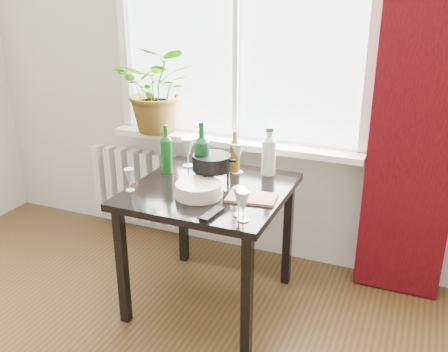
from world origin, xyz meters
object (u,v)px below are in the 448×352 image
at_px(wineglass_back_left, 188,152).
at_px(wineglass_front_right, 239,201).
at_px(wineglass_back_center, 237,158).
at_px(plate_stack, 199,190).
at_px(potted_plant, 159,89).
at_px(radiator, 142,186).
at_px(wineglass_far_right, 243,206).
at_px(wine_bottle_right, 202,152).
at_px(wine_bottle_left, 166,149).
at_px(wineglass_front_left, 129,180).
at_px(fondue_pot, 212,169).
at_px(cleaning_bottle, 269,151).
at_px(cutting_board, 252,198).
at_px(bottle_amber, 235,152).
at_px(tv_remote, 212,214).
at_px(table, 210,203).

bearing_deg(wineglass_back_left, wineglass_front_right, -44.62).
relative_size(wineglass_back_center, plate_stack, 0.72).
distance_m(potted_plant, wineglass_front_right, 1.29).
distance_m(radiator, wineglass_far_right, 1.57).
height_order(wine_bottle_right, plate_stack, wine_bottle_right).
bearing_deg(wineglass_far_right, wine_bottle_left, 145.96).
distance_m(potted_plant, wine_bottle_left, 0.59).
distance_m(radiator, wineglass_front_left, 1.05).
height_order(wine_bottle_right, fondue_pot, wine_bottle_right).
xyz_separation_m(cleaning_bottle, wineglass_back_left, (-0.50, -0.06, -0.05)).
xyz_separation_m(wineglass_front_right, fondue_pot, (-0.30, 0.34, 0.01)).
bearing_deg(radiator, cutting_board, -31.50).
bearing_deg(wineglass_front_left, wineglass_back_left, 76.58).
relative_size(wine_bottle_left, cutting_board, 1.15).
xyz_separation_m(wineglass_front_right, plate_stack, (-0.29, 0.14, -0.04)).
bearing_deg(wine_bottle_left, radiator, 135.59).
bearing_deg(wine_bottle_left, wine_bottle_right, -13.31).
bearing_deg(wineglass_far_right, fondue_pot, 131.12).
xyz_separation_m(bottle_amber, wineglass_front_right, (0.24, -0.56, -0.05)).
bearing_deg(wineglass_back_left, wineglass_far_right, -44.95).
relative_size(wine_bottle_right, cutting_board, 1.39).
distance_m(wineglass_front_right, wineglass_back_left, 0.77).
distance_m(plate_stack, cutting_board, 0.29).
bearing_deg(wineglass_back_left, potted_plant, 140.13).
distance_m(wine_bottle_left, wineglass_far_right, 0.79).
relative_size(bottle_amber, wineglass_far_right, 1.67).
distance_m(wineglass_back_center, wineglass_back_left, 0.32).
xyz_separation_m(cleaning_bottle, wineglass_front_left, (-0.62, -0.54, -0.08)).
bearing_deg(plate_stack, wineglass_back_center, 81.53).
distance_m(wineglass_far_right, plate_stack, 0.38).
relative_size(potted_plant, cleaning_bottle, 2.01).
bearing_deg(potted_plant, plate_stack, -48.24).
bearing_deg(cutting_board, wineglass_back_left, 148.73).
bearing_deg(radiator, wineglass_back_center, -21.04).
distance_m(radiator, wineglass_back_left, 0.82).
bearing_deg(tv_remote, fondue_pot, 120.78).
height_order(table, wine_bottle_right, wine_bottle_right).
height_order(cleaning_bottle, plate_stack, cleaning_bottle).
xyz_separation_m(table, wineglass_front_left, (-0.38, -0.21, 0.16)).
bearing_deg(wineglass_back_center, bottle_amber, 167.45).
bearing_deg(wine_bottle_left, plate_stack, -37.53).
relative_size(wine_bottle_right, plate_stack, 1.36).
bearing_deg(wineglass_front_right, wineglass_back_left, 135.38).
height_order(fondue_pot, cutting_board, fondue_pot).
bearing_deg(wineglass_front_left, cleaning_bottle, 41.23).
bearing_deg(tv_remote, wineglass_back_left, 132.36).
distance_m(potted_plant, wineglass_back_center, 0.81).
bearing_deg(wineglass_front_right, wineglass_far_right, -49.26).
xyz_separation_m(wineglass_back_center, wineglass_front_left, (-0.44, -0.49, -0.03)).
xyz_separation_m(potted_plant, wine_bottle_right, (0.56, -0.51, -0.22)).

